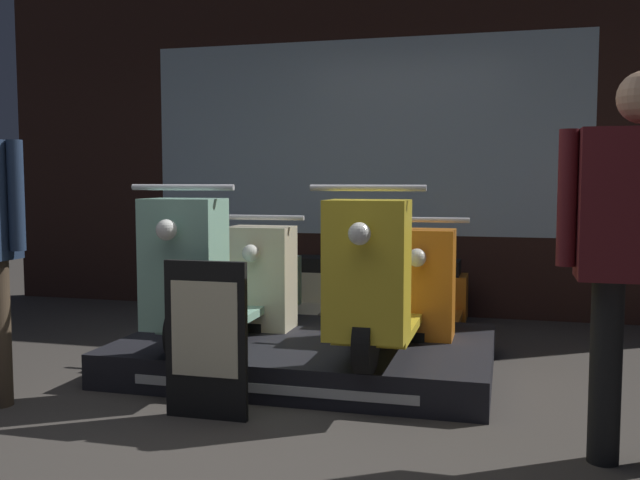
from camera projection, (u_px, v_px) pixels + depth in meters
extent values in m
plane|color=#423D38|center=(220.00, 440.00, 3.25)|extent=(30.00, 30.00, 0.00)
cube|color=#331E19|center=(363.00, 132.00, 6.28)|extent=(7.01, 0.08, 3.20)
cube|color=silver|center=(362.00, 138.00, 6.24)|extent=(3.85, 0.01, 1.70)
cube|color=black|center=(308.00, 354.00, 4.42)|extent=(2.23, 1.46, 0.20)
cube|color=silver|center=(270.00, 389.00, 3.71)|extent=(1.56, 0.01, 0.05)
cylinder|color=black|center=(183.00, 332.00, 3.85)|extent=(0.09, 0.31, 0.31)
cylinder|color=black|center=(268.00, 292.00, 5.21)|extent=(0.09, 0.31, 0.31)
cube|color=#8EC6AD|center=(232.00, 311.00, 4.53)|extent=(0.39, 1.32, 0.05)
cube|color=#8EC6AD|center=(184.00, 264.00, 3.84)|extent=(0.41, 0.28, 0.70)
cube|color=#8EC6AD|center=(267.00, 282.00, 5.18)|extent=(0.43, 0.33, 0.36)
cube|color=black|center=(266.00, 249.00, 5.15)|extent=(0.31, 0.30, 0.12)
cylinder|color=silver|center=(182.00, 187.00, 3.80)|extent=(0.59, 0.03, 0.03)
sphere|color=white|center=(167.00, 230.00, 3.63)|extent=(0.11, 0.11, 0.11)
cylinder|color=black|center=(366.00, 343.00, 3.59)|extent=(0.09, 0.31, 0.31)
cylinder|color=black|center=(405.00, 298.00, 4.95)|extent=(0.09, 0.31, 0.31)
cube|color=yellow|center=(388.00, 318.00, 4.27)|extent=(0.39, 1.32, 0.05)
cube|color=yellow|center=(367.00, 270.00, 3.58)|extent=(0.41, 0.28, 0.70)
cube|color=yellow|center=(404.00, 287.00, 4.92)|extent=(0.43, 0.33, 0.36)
cube|color=black|center=(405.00, 253.00, 4.89)|extent=(0.31, 0.30, 0.12)
cylinder|color=silver|center=(367.00, 188.00, 3.54)|extent=(0.59, 0.03, 0.03)
sphere|color=white|center=(359.00, 234.00, 3.38)|extent=(0.11, 0.11, 0.11)
cylinder|color=black|center=(261.00, 336.00, 4.69)|extent=(0.09, 0.31, 0.31)
cylinder|color=black|center=(316.00, 301.00, 6.05)|extent=(0.09, 0.31, 0.31)
cube|color=beige|center=(292.00, 317.00, 5.37)|extent=(0.39, 1.32, 0.05)
cube|color=beige|center=(261.00, 280.00, 4.68)|extent=(0.41, 0.28, 0.70)
cube|color=beige|center=(315.00, 292.00, 6.02)|extent=(0.43, 0.33, 0.36)
cube|color=black|center=(315.00, 264.00, 5.99)|extent=(0.31, 0.30, 0.12)
cylinder|color=silver|center=(261.00, 217.00, 4.64)|extent=(0.59, 0.03, 0.03)
sphere|color=white|center=(251.00, 253.00, 4.47)|extent=(0.11, 0.11, 0.11)
cylinder|color=black|center=(419.00, 345.00, 4.42)|extent=(0.09, 0.31, 0.31)
cylinder|color=black|center=(440.00, 306.00, 5.78)|extent=(0.09, 0.31, 0.31)
cube|color=orange|center=(431.00, 324.00, 5.10)|extent=(0.39, 1.32, 0.05)
cube|color=orange|center=(420.00, 286.00, 4.41)|extent=(0.41, 0.28, 0.70)
cube|color=orange|center=(440.00, 297.00, 5.75)|extent=(0.43, 0.33, 0.36)
cube|color=black|center=(440.00, 268.00, 5.72)|extent=(0.31, 0.30, 0.12)
cylinder|color=silver|center=(421.00, 220.00, 4.37)|extent=(0.59, 0.03, 0.03)
sphere|color=white|center=(417.00, 258.00, 4.21)|extent=(0.11, 0.11, 0.11)
cylinder|color=#1E2D47|center=(16.00, 196.00, 3.61)|extent=(0.08, 0.08, 0.56)
cylinder|color=black|center=(606.00, 371.00, 2.96)|extent=(0.13, 0.13, 0.78)
cube|color=#5B191E|center=(640.00, 205.00, 2.87)|extent=(0.48, 0.27, 0.61)
cylinder|color=#5B191E|center=(567.00, 198.00, 2.94)|extent=(0.08, 0.08, 0.57)
cube|color=black|center=(206.00, 340.00, 3.51)|extent=(0.42, 0.04, 0.79)
cube|color=beige|center=(204.00, 329.00, 3.48)|extent=(0.35, 0.01, 0.47)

